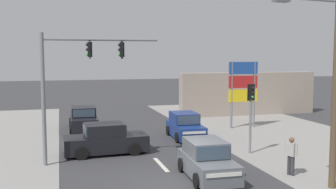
{
  "coord_description": "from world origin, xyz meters",
  "views": [
    {
      "loc": [
        -4.38,
        -14.05,
        4.94
      ],
      "look_at": [
        0.61,
        4.0,
        3.12
      ],
      "focal_mm": 42.0,
      "sensor_mm": 36.0,
      "label": 1
    }
  ],
  "objects": [
    {
      "name": "ground_plane",
      "position": [
        0.0,
        0.0,
        0.0
      ],
      "size": [
        140.0,
        140.0,
        0.0
      ],
      "primitive_type": "plane",
      "color": "#3A3A3D"
    },
    {
      "name": "lane_dash_mid",
      "position": [
        0.0,
        3.0,
        0.0
      ],
      "size": [
        0.2,
        2.4,
        0.01
      ],
      "primitive_type": "cube",
      "color": "silver",
      "rests_on": "ground"
    },
    {
      "name": "lane_dash_far",
      "position": [
        0.0,
        8.0,
        0.0
      ],
      "size": [
        0.2,
        2.4,
        0.01
      ],
      "primitive_type": "cube",
      "color": "silver",
      "rests_on": "ground"
    },
    {
      "name": "utility_pole_foreground_right",
      "position": [
        5.26,
        -1.86,
        5.16
      ],
      "size": [
        3.77,
        0.65,
        9.6
      ],
      "color": "brown",
      "rests_on": "ground"
    },
    {
      "name": "traffic_signal_mast",
      "position": [
        -3.81,
        4.18,
        4.15
      ],
      "size": [
        5.29,
        0.49,
        6.0
      ],
      "color": "slate",
      "rests_on": "ground"
    },
    {
      "name": "pedestal_signal_right_kerb",
      "position": [
        4.89,
        3.77,
        2.42
      ],
      "size": [
        0.44,
        0.31,
        3.56
      ],
      "color": "slate",
      "rests_on": "ground"
    },
    {
      "name": "shopping_plaza_sign",
      "position": [
        7.78,
        10.52,
        2.98
      ],
      "size": [
        2.1,
        0.16,
        4.6
      ],
      "color": "slate",
      "rests_on": "ground"
    },
    {
      "name": "shopfront_wall_far",
      "position": [
        11.0,
        16.0,
        1.8
      ],
      "size": [
        12.0,
        1.0,
        3.6
      ],
      "primitive_type": "cube",
      "color": "#A39384",
      "rests_on": "ground"
    },
    {
      "name": "sedan_oncoming_near",
      "position": [
        -2.22,
        5.74,
        0.7
      ],
      "size": [
        4.32,
        2.06,
        1.56
      ],
      "color": "black",
      "rests_on": "ground"
    },
    {
      "name": "hatchback_kerbside_parked",
      "position": [
        2.9,
        8.37,
        0.7
      ],
      "size": [
        1.88,
        3.69,
        1.53
      ],
      "color": "navy",
      "rests_on": "ground"
    },
    {
      "name": "hatchback_receding_far",
      "position": [
        1.33,
        0.63,
        0.7
      ],
      "size": [
        1.88,
        3.69,
        1.53
      ],
      "color": "slate",
      "rests_on": "ground"
    },
    {
      "name": "sedan_crossing_left",
      "position": [
        -2.89,
        12.82,
        0.7
      ],
      "size": [
        1.94,
        4.26,
        1.56
      ],
      "color": "black",
      "rests_on": "ground"
    },
    {
      "name": "pedestrian_at_kerb",
      "position": [
        4.79,
        -0.06,
        0.93
      ],
      "size": [
        0.34,
        0.53,
        1.63
      ],
      "color": "#333338",
      "rests_on": "ground"
    }
  ]
}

